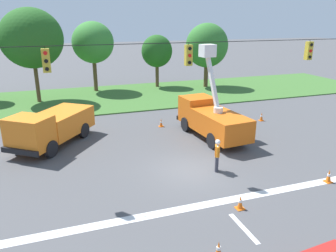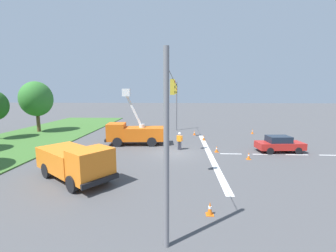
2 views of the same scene
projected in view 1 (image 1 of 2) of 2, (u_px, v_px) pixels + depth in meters
ground_plane at (190, 171)px, 17.32m from camera, size 200.00×200.00×0.00m
grass_verge at (122, 97)px, 33.46m from camera, size 56.00×12.00×0.10m
lane_markings at (237, 221)px, 13.04m from camera, size 17.60×15.25×0.01m
signal_gantry at (192, 88)px, 15.93m from camera, size 26.20×0.33×7.20m
tree_centre at (32, 38)px, 29.49m from camera, size 5.59×5.62×8.64m
tree_east at (93, 43)px, 34.41m from camera, size 4.35×4.69×7.42m
tree_far_east at (157, 51)px, 36.95m from camera, size 3.52×3.06×5.95m
tree_east_end at (207, 46)px, 36.71m from camera, size 4.85×4.17×7.22m
utility_truck_bucket_lift at (211, 117)px, 21.92m from camera, size 2.76×6.52×6.07m
utility_truck_support_near at (51, 126)px, 20.49m from camera, size 5.65×6.36×2.37m
road_worker at (217, 153)px, 16.98m from camera, size 0.39×0.59×1.77m
traffic_cone_foreground_right at (161, 123)px, 24.29m from camera, size 0.36×0.36×0.61m
traffic_cone_mid_left at (261, 117)px, 25.68m from camera, size 0.36×0.36×0.68m
traffic_cone_lane_edge_a at (329, 176)px, 16.02m from camera, size 0.36×0.36×0.66m
traffic_cone_lane_edge_b at (240, 202)px, 13.77m from camera, size 0.36×0.36×0.63m
traffic_cone_far_left at (219, 250)px, 10.95m from camera, size 0.36×0.36×0.63m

